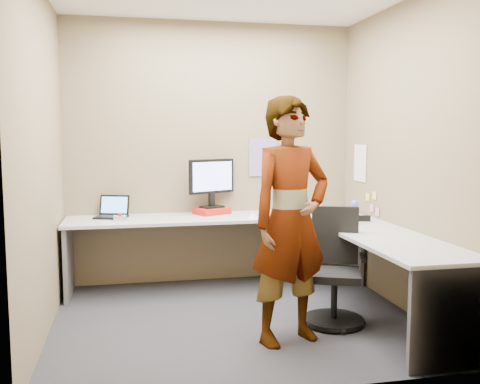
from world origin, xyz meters
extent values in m
plane|color=#25252A|center=(0.00, 0.00, 0.00)|extent=(3.00, 3.00, 0.00)
plane|color=brown|center=(0.00, 1.30, 1.35)|extent=(3.00, 0.00, 3.00)
plane|color=brown|center=(1.50, 0.00, 1.35)|extent=(0.00, 2.70, 2.70)
plane|color=brown|center=(-1.50, 0.00, 1.35)|extent=(0.00, 2.70, 2.70)
cube|color=silver|center=(0.00, 0.98, 0.71)|extent=(2.96, 0.65, 0.03)
cube|color=silver|center=(1.18, -0.32, 0.71)|extent=(0.65, 1.91, 0.03)
cube|color=#59595B|center=(-1.44, 0.98, 0.35)|extent=(0.04, 0.60, 0.70)
cube|color=#59595B|center=(1.44, 0.98, 0.35)|extent=(0.04, 0.60, 0.70)
cube|color=#59595B|center=(1.18, -1.24, 0.35)|extent=(0.60, 0.04, 0.70)
cube|color=#B61912|center=(-0.03, 1.13, 0.76)|extent=(0.40, 0.35, 0.07)
cube|color=black|center=(-0.03, 1.13, 0.80)|extent=(0.26, 0.23, 0.02)
cube|color=black|center=(-0.03, 1.15, 0.88)|extent=(0.07, 0.06, 0.13)
cube|color=black|center=(-0.03, 1.15, 1.12)|extent=(0.49, 0.25, 0.35)
cube|color=#93ADFF|center=(-0.02, 1.13, 1.12)|extent=(0.43, 0.20, 0.30)
cube|color=black|center=(-1.04, 1.07, 0.74)|extent=(0.35, 0.30, 0.02)
cube|color=black|center=(-1.00, 1.18, 0.85)|extent=(0.30, 0.15, 0.20)
cube|color=#458EDB|center=(-1.00, 1.18, 0.85)|extent=(0.26, 0.12, 0.16)
cube|color=#B7B7BC|center=(-0.95, 0.91, 0.75)|extent=(0.12, 0.08, 0.04)
sphere|color=red|center=(-0.95, 0.90, 0.78)|extent=(0.04, 0.04, 0.04)
cone|color=white|center=(0.32, 0.75, 0.76)|extent=(0.10, 0.10, 0.06)
cube|color=black|center=(1.29, 0.39, 0.76)|extent=(0.15, 0.08, 0.05)
cylinder|color=brown|center=(1.17, 0.29, 0.75)|extent=(0.05, 0.05, 0.04)
cylinder|color=#338C3F|center=(1.17, 0.29, 0.84)|extent=(0.01, 0.01, 0.14)
sphere|color=#4268EA|center=(1.17, 0.29, 0.91)|extent=(0.07, 0.07, 0.07)
cube|color=#846BB7|center=(0.55, 1.29, 1.30)|extent=(0.30, 0.01, 0.40)
cube|color=white|center=(1.49, 0.90, 1.25)|extent=(0.01, 0.28, 0.38)
cube|color=#F2E059|center=(1.49, 0.55, 0.95)|extent=(0.01, 0.07, 0.07)
cube|color=pink|center=(1.49, 0.60, 0.82)|extent=(0.01, 0.07, 0.07)
cube|color=pink|center=(1.49, 0.48, 0.80)|extent=(0.01, 0.07, 0.07)
cube|color=#F2E059|center=(1.49, 0.70, 0.92)|extent=(0.01, 0.07, 0.07)
cylinder|color=black|center=(0.76, -0.27, 0.04)|extent=(0.49, 0.49, 0.04)
cylinder|color=black|center=(0.76, -0.27, 0.23)|extent=(0.05, 0.05, 0.35)
cube|color=black|center=(0.76, -0.27, 0.41)|extent=(0.52, 0.52, 0.06)
cube|color=black|center=(0.83, -0.09, 0.71)|extent=(0.38, 0.18, 0.48)
cube|color=black|center=(0.55, -0.19, 0.56)|extent=(0.13, 0.26, 0.03)
cube|color=black|center=(0.96, -0.35, 0.56)|extent=(0.13, 0.26, 0.03)
imported|color=#999399|center=(0.30, -0.52, 0.91)|extent=(0.77, 0.63, 1.83)
camera|label=1|loc=(-0.86, -4.25, 1.55)|focal=40.00mm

